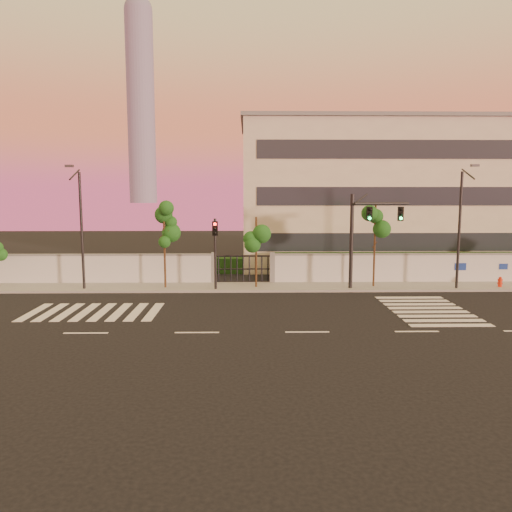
# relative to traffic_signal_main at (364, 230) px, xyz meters

# --- Properties ---
(ground) EXTENTS (120.00, 120.00, 0.00)m
(ground) POSITION_rel_traffic_signal_main_xyz_m (-4.74, -9.72, -3.91)
(ground) COLOR black
(ground) RESTS_ON ground
(sidewalk) EXTENTS (60.00, 3.00, 0.15)m
(sidewalk) POSITION_rel_traffic_signal_main_xyz_m (-4.74, 0.78, -3.84)
(sidewalk) COLOR gray
(sidewalk) RESTS_ON ground
(perimeter_wall) EXTENTS (60.00, 0.36, 2.20)m
(perimeter_wall) POSITION_rel_traffic_signal_main_xyz_m (-4.63, 2.28, -2.84)
(perimeter_wall) COLOR silver
(perimeter_wall) RESTS_ON ground
(hedge_row) EXTENTS (41.00, 4.25, 1.80)m
(hedge_row) POSITION_rel_traffic_signal_main_xyz_m (-3.57, 5.01, -3.09)
(hedge_row) COLOR black
(hedge_row) RESTS_ON ground
(institutional_building) EXTENTS (24.40, 12.40, 12.25)m
(institutional_building) POSITION_rel_traffic_signal_main_xyz_m (4.26, 12.26, 2.24)
(institutional_building) COLOR beige
(institutional_building) RESTS_ON ground
(distant_skyscraper) EXTENTS (16.00, 16.00, 118.00)m
(distant_skyscraper) POSITION_rel_traffic_signal_main_xyz_m (-69.74, 270.28, 58.07)
(distant_skyscraper) COLOR slate
(distant_skyscraper) RESTS_ON ground
(road_markings) EXTENTS (57.00, 7.62, 0.02)m
(road_markings) POSITION_rel_traffic_signal_main_xyz_m (-6.32, -5.97, -3.90)
(road_markings) COLOR silver
(road_markings) RESTS_ON ground
(street_tree_c) EXTENTS (1.61, 1.28, 5.58)m
(street_tree_c) POSITION_rel_traffic_signal_main_xyz_m (-12.77, 0.42, 0.20)
(street_tree_c) COLOR #382314
(street_tree_c) RESTS_ON ground
(street_tree_d) EXTENTS (1.60, 1.27, 4.72)m
(street_tree_d) POSITION_rel_traffic_signal_main_xyz_m (-6.85, 0.50, -0.44)
(street_tree_d) COLOR #382314
(street_tree_d) RESTS_ON ground
(street_tree_e) EXTENTS (1.53, 1.22, 5.63)m
(street_tree_e) POSITION_rel_traffic_signal_main_xyz_m (0.89, 0.59, 0.23)
(street_tree_e) COLOR #382314
(street_tree_e) RESTS_ON ground
(traffic_signal_main) EXTENTS (3.88, 1.06, 6.19)m
(traffic_signal_main) POSITION_rel_traffic_signal_main_xyz_m (0.00, 0.00, 0.00)
(traffic_signal_main) COLOR black
(traffic_signal_main) RESTS_ON ground
(traffic_signal_secondary) EXTENTS (0.36, 0.35, 4.65)m
(traffic_signal_secondary) POSITION_rel_traffic_signal_main_xyz_m (-9.49, -0.22, -0.96)
(traffic_signal_secondary) COLOR black
(traffic_signal_secondary) RESTS_ON ground
(streetlight_west) EXTENTS (0.47, 1.90, 7.91)m
(streetlight_west) POSITION_rel_traffic_signal_main_xyz_m (-17.96, -0.08, 0.36)
(streetlight_west) COLOR black
(streetlight_west) RESTS_ON ground
(streetlight_east) EXTENTS (0.47, 1.91, 7.95)m
(streetlight_east) POSITION_rel_traffic_signal_main_xyz_m (6.07, -0.35, 0.38)
(streetlight_east) COLOR black
(streetlight_east) RESTS_ON ground
(fire_hydrant) EXTENTS (0.33, 0.31, 0.82)m
(fire_hydrant) POSITION_rel_traffic_signal_main_xyz_m (9.09, 0.18, -3.50)
(fire_hydrant) COLOR red
(fire_hydrant) RESTS_ON ground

